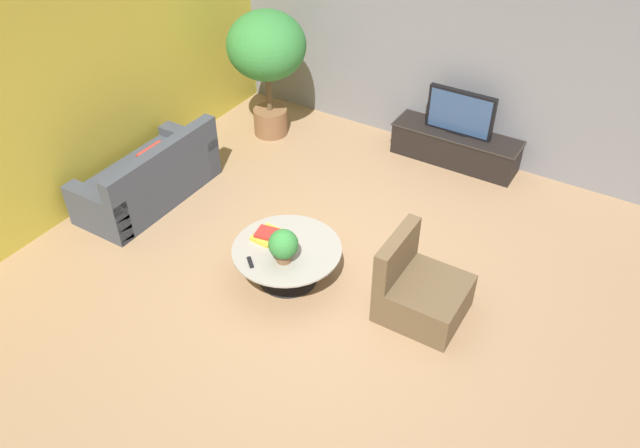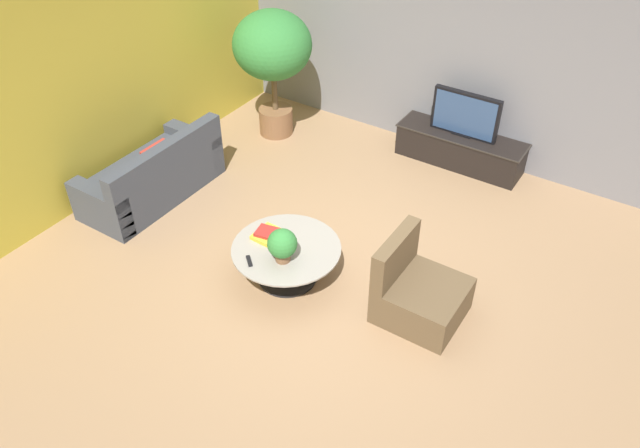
{
  "view_description": "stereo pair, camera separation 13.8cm",
  "coord_description": "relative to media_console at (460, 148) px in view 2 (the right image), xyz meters",
  "views": [
    {
      "loc": [
        2.52,
        -4.18,
        4.64
      ],
      "look_at": [
        -0.17,
        0.21,
        0.55
      ],
      "focal_mm": 35.0,
      "sensor_mm": 36.0,
      "label": 1
    },
    {
      "loc": [
        2.63,
        -4.1,
        4.64
      ],
      "look_at": [
        -0.17,
        0.21,
        0.55
      ],
      "focal_mm": 35.0,
      "sensor_mm": 36.0,
      "label": 2
    }
  ],
  "objects": [
    {
      "name": "book_stack",
      "position": [
        -0.91,
        -3.07,
        0.22
      ],
      "size": [
        0.26,
        0.31,
        0.08
      ],
      "color": "gold",
      "rests_on": "coffee_table"
    },
    {
      "name": "remote_black",
      "position": [
        -0.82,
        -3.5,
        0.2
      ],
      "size": [
        0.15,
        0.14,
        0.02
      ],
      "primitive_type": "cube",
      "rotation": [
        0.0,
        0.0,
        0.85
      ],
      "color": "black",
      "rests_on": "coffee_table"
    },
    {
      "name": "couch_by_wall",
      "position": [
        -2.9,
        -2.79,
        0.05
      ],
      "size": [
        0.84,
        1.81,
        0.84
      ],
      "rotation": [
        0.0,
        0.0,
        -1.57
      ],
      "color": "#3D424C",
      "rests_on": "ground"
    },
    {
      "name": "potted_plant_tabletop",
      "position": [
        -0.55,
        -3.29,
        0.4
      ],
      "size": [
        0.3,
        0.3,
        0.37
      ],
      "color": "brown",
      "rests_on": "coffee_table"
    },
    {
      "name": "television",
      "position": [
        0.0,
        -0.0,
        0.51
      ],
      "size": [
        0.9,
        0.13,
        0.59
      ],
      "color": "black",
      "rests_on": "media_console"
    },
    {
      "name": "side_wall_left",
      "position": [
        -3.56,
        -2.74,
        1.27
      ],
      "size": [
        0.12,
        7.4,
        3.0
      ],
      "primitive_type": "cube",
      "color": "gold",
      "rests_on": "ground"
    },
    {
      "name": "ground_plane",
      "position": [
        -0.3,
        -2.94,
        -0.23
      ],
      "size": [
        24.0,
        24.0,
        0.0
      ],
      "primitive_type": "plane",
      "color": "#9E7A56"
    },
    {
      "name": "media_console",
      "position": [
        0.0,
        0.0,
        0.0
      ],
      "size": [
        1.72,
        0.5,
        0.45
      ],
      "color": "black",
      "rests_on": "ground"
    },
    {
      "name": "coffee_table",
      "position": [
        -0.64,
        -3.12,
        0.07
      ],
      "size": [
        1.15,
        1.15,
        0.42
      ],
      "color": "black",
      "rests_on": "ground"
    },
    {
      "name": "remote_silver",
      "position": [
        -0.66,
        -3.05,
        0.2
      ],
      "size": [
        0.12,
        0.16,
        0.02
      ],
      "primitive_type": "cube",
      "rotation": [
        0.0,
        0.0,
        -0.53
      ],
      "color": "gray",
      "rests_on": "coffee_table"
    },
    {
      "name": "back_wall_stone",
      "position": [
        -0.3,
        0.32,
        1.27
      ],
      "size": [
        7.4,
        0.12,
        3.0
      ],
      "primitive_type": "cube",
      "color": "slate",
      "rests_on": "ground"
    },
    {
      "name": "armchair_wicker",
      "position": [
        0.74,
        -2.83,
        0.04
      ],
      "size": [
        0.8,
        0.76,
        0.86
      ],
      "rotation": [
        0.0,
        0.0,
        1.57
      ],
      "color": "brown",
      "rests_on": "ground"
    },
    {
      "name": "potted_palm_tall",
      "position": [
        -2.57,
        -0.67,
        1.01
      ],
      "size": [
        1.07,
        1.07,
        1.79
      ],
      "color": "brown",
      "rests_on": "ground"
    }
  ]
}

